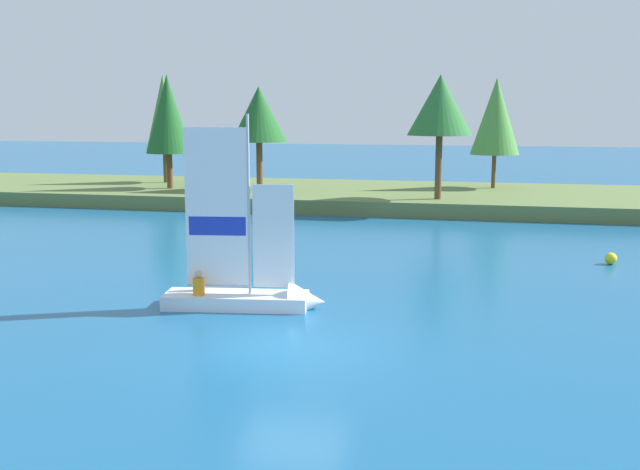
{
  "coord_description": "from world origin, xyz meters",
  "views": [
    {
      "loc": [
        4.19,
        -16.08,
        5.48
      ],
      "look_at": [
        -1.21,
        8.53,
        1.2
      ],
      "focal_mm": 41.69,
      "sensor_mm": 36.0,
      "label": 1
    }
  ],
  "objects_px": {
    "sailboat": "(259,292)",
    "shoreline_tree_midleft": "(168,114)",
    "shoreline_tree_left": "(164,113)",
    "shoreline_tree_midright": "(440,106)",
    "shoreline_tree_centre": "(259,115)",
    "shoreline_tree_right": "(496,116)",
    "channel_buoy": "(611,259)"
  },
  "relations": [
    {
      "from": "shoreline_tree_left",
      "to": "shoreline_tree_midleft",
      "type": "bearing_deg",
      "value": -62.38
    },
    {
      "from": "shoreline_tree_left",
      "to": "shoreline_tree_midleft",
      "type": "relative_size",
      "value": 1.03
    },
    {
      "from": "shoreline_tree_midright",
      "to": "channel_buoy",
      "type": "xyz_separation_m",
      "value": [
        6.87,
        -11.86,
        -5.45
      ]
    },
    {
      "from": "shoreline_tree_centre",
      "to": "sailboat",
      "type": "relative_size",
      "value": 1.05
    },
    {
      "from": "shoreline_tree_left",
      "to": "shoreline_tree_midright",
      "type": "distance_m",
      "value": 18.62
    },
    {
      "from": "shoreline_tree_right",
      "to": "shoreline_tree_midleft",
      "type": "bearing_deg",
      "value": -167.08
    },
    {
      "from": "shoreline_tree_right",
      "to": "sailboat",
      "type": "distance_m",
      "value": 27.72
    },
    {
      "from": "shoreline_tree_centre",
      "to": "shoreline_tree_left",
      "type": "bearing_deg",
      "value": 156.95
    },
    {
      "from": "shoreline_tree_centre",
      "to": "shoreline_tree_midright",
      "type": "xyz_separation_m",
      "value": [
        10.51,
        -2.28,
        0.5
      ]
    },
    {
      "from": "shoreline_tree_midleft",
      "to": "channel_buoy",
      "type": "relative_size",
      "value": 15.84
    },
    {
      "from": "channel_buoy",
      "to": "shoreline_tree_midleft",
      "type": "bearing_deg",
      "value": 148.85
    },
    {
      "from": "shoreline_tree_midright",
      "to": "shoreline_tree_right",
      "type": "height_order",
      "value": "shoreline_tree_right"
    },
    {
      "from": "channel_buoy",
      "to": "shoreline_tree_right",
      "type": "bearing_deg",
      "value": 102.24
    },
    {
      "from": "shoreline_tree_centre",
      "to": "shoreline_tree_midleft",
      "type": "bearing_deg",
      "value": -176.92
    },
    {
      "from": "sailboat",
      "to": "shoreline_tree_left",
      "type": "bearing_deg",
      "value": 110.93
    },
    {
      "from": "shoreline_tree_midleft",
      "to": "shoreline_tree_centre",
      "type": "distance_m",
      "value": 5.53
    },
    {
      "from": "shoreline_tree_midleft",
      "to": "sailboat",
      "type": "xyz_separation_m",
      "value": [
        12.36,
        -22.18,
        -4.72
      ]
    },
    {
      "from": "shoreline_tree_left",
      "to": "sailboat",
      "type": "xyz_separation_m",
      "value": [
        14.14,
        -25.58,
        -4.78
      ]
    },
    {
      "from": "shoreline_tree_left",
      "to": "shoreline_tree_midright",
      "type": "bearing_deg",
      "value": -16.83
    },
    {
      "from": "shoreline_tree_midleft",
      "to": "shoreline_tree_right",
      "type": "height_order",
      "value": "shoreline_tree_midleft"
    },
    {
      "from": "shoreline_tree_midleft",
      "to": "sailboat",
      "type": "bearing_deg",
      "value": -60.87
    },
    {
      "from": "shoreline_tree_midleft",
      "to": "shoreline_tree_midright",
      "type": "bearing_deg",
      "value": -7.05
    },
    {
      "from": "sailboat",
      "to": "shoreline_tree_midright",
      "type": "bearing_deg",
      "value": 71.68
    },
    {
      "from": "shoreline_tree_midleft",
      "to": "shoreline_tree_right",
      "type": "xyz_separation_m",
      "value": [
        18.96,
        4.35,
        -0.12
      ]
    },
    {
      "from": "shoreline_tree_centre",
      "to": "shoreline_tree_midright",
      "type": "bearing_deg",
      "value": -12.24
    },
    {
      "from": "shoreline_tree_centre",
      "to": "channel_buoy",
      "type": "height_order",
      "value": "shoreline_tree_centre"
    },
    {
      "from": "shoreline_tree_centre",
      "to": "sailboat",
      "type": "xyz_separation_m",
      "value": [
        6.84,
        -22.48,
        -4.71
      ]
    },
    {
      "from": "shoreline_tree_left",
      "to": "shoreline_tree_right",
      "type": "relative_size",
      "value": 1.05
    },
    {
      "from": "shoreline_tree_midleft",
      "to": "shoreline_tree_midright",
      "type": "distance_m",
      "value": 16.17
    },
    {
      "from": "shoreline_tree_midleft",
      "to": "shoreline_tree_left",
      "type": "bearing_deg",
      "value": 117.62
    },
    {
      "from": "shoreline_tree_right",
      "to": "channel_buoy",
      "type": "height_order",
      "value": "shoreline_tree_right"
    },
    {
      "from": "sailboat",
      "to": "shoreline_tree_midleft",
      "type": "bearing_deg",
      "value": 111.12
    }
  ]
}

